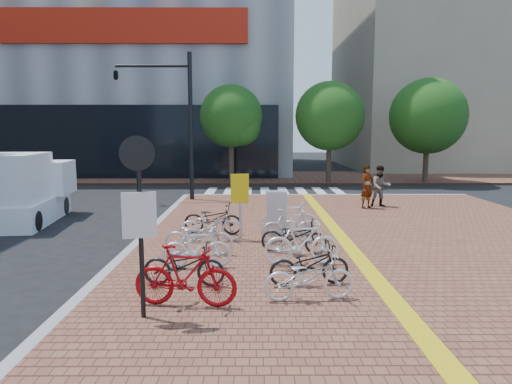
{
  "coord_description": "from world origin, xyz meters",
  "views": [
    {
      "loc": [
        -0.63,
        -10.57,
        3.31
      ],
      "look_at": [
        -0.56,
        4.39,
        1.3
      ],
      "focal_mm": 32.0,
      "sensor_mm": 36.0,
      "label": 1
    }
  ],
  "objects_px": {
    "bike_8": "(302,243)",
    "notice_sign": "(139,205)",
    "bike_6": "(309,277)",
    "bike_11": "(290,218)",
    "bike_2": "(196,248)",
    "bike_0": "(185,276)",
    "bike_1": "(184,264)",
    "traffic_light_pole": "(156,99)",
    "bike_4": "(211,225)",
    "bike_9": "(294,236)",
    "pedestrian_b": "(381,186)",
    "bike_7": "(309,264)",
    "bike_3": "(199,237)",
    "utility_box": "(276,213)",
    "pedestrian_a": "(367,187)",
    "yellow_sign": "(240,194)",
    "bike_5": "(213,219)",
    "bike_10": "(290,226)"
  },
  "relations": [
    {
      "from": "notice_sign",
      "to": "traffic_light_pole",
      "type": "bearing_deg",
      "value": 100.5
    },
    {
      "from": "bike_8",
      "to": "notice_sign",
      "type": "relative_size",
      "value": 0.58
    },
    {
      "from": "traffic_light_pole",
      "to": "yellow_sign",
      "type": "bearing_deg",
      "value": -63.19
    },
    {
      "from": "bike_10",
      "to": "bike_3",
      "type": "bearing_deg",
      "value": 107.68
    },
    {
      "from": "bike_6",
      "to": "pedestrian_b",
      "type": "distance_m",
      "value": 11.5
    },
    {
      "from": "bike_1",
      "to": "traffic_light_pole",
      "type": "relative_size",
      "value": 0.25
    },
    {
      "from": "bike_4",
      "to": "bike_9",
      "type": "height_order",
      "value": "bike_4"
    },
    {
      "from": "bike_1",
      "to": "bike_2",
      "type": "distance_m",
      "value": 1.19
    },
    {
      "from": "bike_2",
      "to": "traffic_light_pole",
      "type": "xyz_separation_m",
      "value": [
        -3.08,
        10.74,
        4.1
      ]
    },
    {
      "from": "bike_2",
      "to": "bike_0",
      "type": "bearing_deg",
      "value": 178.35
    },
    {
      "from": "bike_6",
      "to": "bike_7",
      "type": "xyz_separation_m",
      "value": [
        0.11,
        0.85,
        -0.01
      ]
    },
    {
      "from": "bike_2",
      "to": "bike_1",
      "type": "bearing_deg",
      "value": 171.02
    },
    {
      "from": "bike_11",
      "to": "bike_9",
      "type": "bearing_deg",
      "value": -171.01
    },
    {
      "from": "bike_11",
      "to": "traffic_light_pole",
      "type": "height_order",
      "value": "traffic_light_pole"
    },
    {
      "from": "traffic_light_pole",
      "to": "bike_3",
      "type": "bearing_deg",
      "value": -72.64
    },
    {
      "from": "bike_8",
      "to": "bike_9",
      "type": "distance_m",
      "value": 1.04
    },
    {
      "from": "bike_1",
      "to": "bike_0",
      "type": "bearing_deg",
      "value": -165.74
    },
    {
      "from": "pedestrian_b",
      "to": "bike_5",
      "type": "bearing_deg",
      "value": -142.29
    },
    {
      "from": "bike_7",
      "to": "yellow_sign",
      "type": "bearing_deg",
      "value": 12.62
    },
    {
      "from": "bike_0",
      "to": "bike_7",
      "type": "distance_m",
      "value": 2.64
    },
    {
      "from": "bike_6",
      "to": "traffic_light_pole",
      "type": "distance_m",
      "value": 14.48
    },
    {
      "from": "bike_2",
      "to": "utility_box",
      "type": "xyz_separation_m",
      "value": [
        2.01,
        3.46,
        0.18
      ]
    },
    {
      "from": "bike_7",
      "to": "utility_box",
      "type": "distance_m",
      "value": 4.66
    },
    {
      "from": "pedestrian_b",
      "to": "bike_4",
      "type": "bearing_deg",
      "value": -137.25
    },
    {
      "from": "bike_1",
      "to": "utility_box",
      "type": "height_order",
      "value": "utility_box"
    },
    {
      "from": "bike_3",
      "to": "yellow_sign",
      "type": "height_order",
      "value": "yellow_sign"
    },
    {
      "from": "bike_0",
      "to": "bike_6",
      "type": "height_order",
      "value": "bike_0"
    },
    {
      "from": "bike_4",
      "to": "notice_sign",
      "type": "xyz_separation_m",
      "value": [
        -0.66,
        -5.41,
        1.46
      ]
    },
    {
      "from": "bike_11",
      "to": "pedestrian_a",
      "type": "relative_size",
      "value": 0.98
    },
    {
      "from": "bike_1",
      "to": "notice_sign",
      "type": "bearing_deg",
      "value": 169.01
    },
    {
      "from": "bike_9",
      "to": "yellow_sign",
      "type": "distance_m",
      "value": 2.27
    },
    {
      "from": "bike_6",
      "to": "bike_11",
      "type": "bearing_deg",
      "value": -7.6
    },
    {
      "from": "bike_8",
      "to": "utility_box",
      "type": "xyz_separation_m",
      "value": [
        -0.45,
        3.21,
        0.13
      ]
    },
    {
      "from": "traffic_light_pole",
      "to": "bike_9",
      "type": "bearing_deg",
      "value": -60.03
    },
    {
      "from": "bike_2",
      "to": "yellow_sign",
      "type": "bearing_deg",
      "value": -22.19
    },
    {
      "from": "bike_0",
      "to": "bike_3",
      "type": "bearing_deg",
      "value": 9.41
    },
    {
      "from": "utility_box",
      "to": "notice_sign",
      "type": "xyz_separation_m",
      "value": [
        -2.58,
        -6.3,
        1.28
      ]
    },
    {
      "from": "bike_1",
      "to": "bike_9",
      "type": "height_order",
      "value": "bike_9"
    },
    {
      "from": "bike_6",
      "to": "bike_11",
      "type": "height_order",
      "value": "bike_11"
    },
    {
      "from": "bike_8",
      "to": "bike_11",
      "type": "relative_size",
      "value": 1.03
    },
    {
      "from": "bike_11",
      "to": "utility_box",
      "type": "distance_m",
      "value": 0.43
    },
    {
      "from": "bike_4",
      "to": "bike_8",
      "type": "height_order",
      "value": "bike_8"
    },
    {
      "from": "bike_2",
      "to": "bike_9",
      "type": "bearing_deg",
      "value": -65.29
    },
    {
      "from": "bike_0",
      "to": "bike_9",
      "type": "xyz_separation_m",
      "value": [
        2.28,
        3.59,
        -0.12
      ]
    },
    {
      "from": "bike_9",
      "to": "bike_1",
      "type": "bearing_deg",
      "value": 146.6
    },
    {
      "from": "bike_9",
      "to": "pedestrian_a",
      "type": "xyz_separation_m",
      "value": [
        3.61,
        6.96,
        0.44
      ]
    },
    {
      "from": "bike_1",
      "to": "utility_box",
      "type": "relative_size",
      "value": 1.26
    },
    {
      "from": "bike_6",
      "to": "bike_9",
      "type": "xyz_separation_m",
      "value": [
        0.01,
        3.31,
        0.0
      ]
    },
    {
      "from": "bike_0",
      "to": "bike_8",
      "type": "relative_size",
      "value": 1.05
    },
    {
      "from": "bike_6",
      "to": "notice_sign",
      "type": "xyz_separation_m",
      "value": [
        -2.92,
        -0.82,
        1.5
      ]
    }
  ]
}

